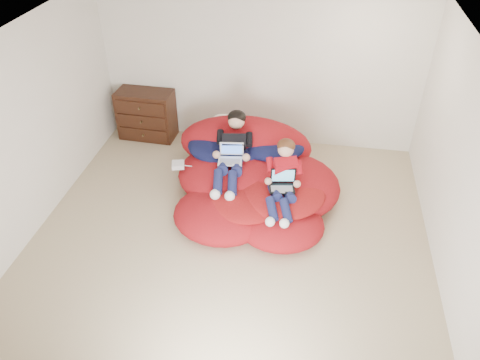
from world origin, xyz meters
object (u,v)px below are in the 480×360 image
object	(u,v)px
older_boy	(232,148)
laptop_white	(231,156)
laptop_black	(282,183)
beanbag_pile	(252,177)
younger_boy	(283,176)
dresser	(147,115)

from	to	relation	value
older_boy	laptop_white	xyz separation A→B (m)	(-0.00, -0.12, -0.04)
laptop_black	laptop_white	bearing A→B (deg)	151.61
beanbag_pile	older_boy	bearing A→B (deg)	168.69
beanbag_pile	laptop_black	distance (m)	0.72
younger_boy	laptop_black	world-z (taller)	younger_boy
laptop_white	laptop_black	bearing A→B (deg)	-28.39
dresser	laptop_white	world-z (taller)	dresser
beanbag_pile	younger_boy	world-z (taller)	younger_boy
beanbag_pile	laptop_black	world-z (taller)	beanbag_pile
dresser	younger_boy	world-z (taller)	younger_boy
beanbag_pile	older_boy	distance (m)	0.51
beanbag_pile	laptop_black	xyz separation A→B (m)	(0.46, -0.47, 0.30)
dresser	laptop_white	distance (m)	2.15
older_boy	laptop_black	bearing A→B (deg)	-35.22
dresser	laptop_white	bearing A→B (deg)	-38.17
dresser	beanbag_pile	size ratio (longest dim) A/B	0.38
beanbag_pile	younger_boy	bearing A→B (deg)	-43.39
dresser	beanbag_pile	xyz separation A→B (m)	(1.98, -1.26, -0.15)
laptop_white	laptop_black	size ratio (longest dim) A/B	0.98
younger_boy	dresser	bearing A→B (deg)	145.23
older_boy	laptop_white	bearing A→B (deg)	-90.00
beanbag_pile	younger_boy	size ratio (longest dim) A/B	2.48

